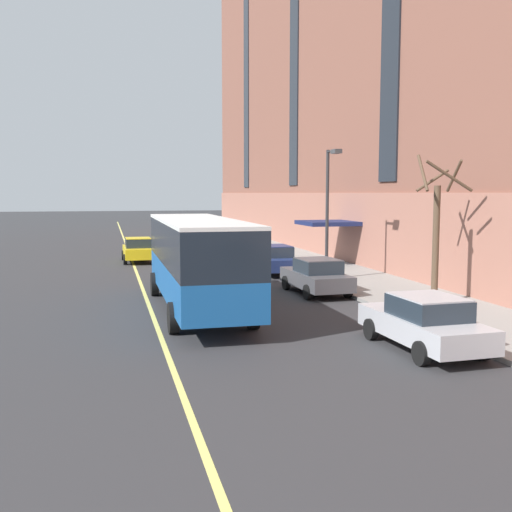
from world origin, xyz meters
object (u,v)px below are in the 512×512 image
(city_bus, at_px, (197,258))
(parked_car_silver_1, at_px, (425,322))
(street_tree_mid_block, at_px, (437,228))
(street_lamp, at_px, (329,200))
(parked_car_navy_0, at_px, (274,259))
(parked_car_darkgray_2, at_px, (316,276))
(taxi_cab, at_px, (138,250))
(parked_car_silver_3, at_px, (228,241))

(city_bus, height_order, parked_car_silver_1, city_bus)
(parked_car_silver_1, bearing_deg, city_bus, 127.35)
(street_tree_mid_block, relative_size, street_lamp, 0.91)
(parked_car_navy_0, bearing_deg, city_bus, -120.49)
(parked_car_silver_1, height_order, parked_car_darkgray_2, same)
(taxi_cab, bearing_deg, street_lamp, -52.98)
(parked_car_darkgray_2, xyz_separation_m, parked_car_silver_3, (-0.07, 19.45, -0.00))
(parked_car_navy_0, relative_size, parked_car_silver_1, 1.02)
(parked_car_navy_0, relative_size, street_tree_mid_block, 0.82)
(city_bus, distance_m, parked_car_darkgray_2, 6.30)
(parked_car_darkgray_2, height_order, parked_car_silver_3, same)
(parked_car_silver_3, height_order, taxi_cab, same)
(parked_car_navy_0, height_order, parked_car_silver_1, same)
(parked_car_silver_1, distance_m, parked_car_darkgray_2, 9.63)
(street_lamp, bearing_deg, street_tree_mid_block, -74.50)
(parked_car_navy_0, relative_size, parked_car_darkgray_2, 1.06)
(parked_car_darkgray_2, bearing_deg, street_lamp, 60.23)
(city_bus, xyz_separation_m, taxi_cab, (-1.33, 16.89, -1.23))
(parked_car_navy_0, distance_m, street_tree_mid_block, 11.46)
(parked_car_navy_0, relative_size, parked_car_silver_3, 1.09)
(street_tree_mid_block, distance_m, street_lamp, 7.03)
(parked_car_navy_0, distance_m, street_lamp, 5.41)
(city_bus, xyz_separation_m, street_tree_mid_block, (9.11, -1.20, 1.03))
(street_tree_mid_block, bearing_deg, taxi_cab, 120.00)
(city_bus, height_order, taxi_cab, city_bus)
(parked_car_darkgray_2, bearing_deg, street_tree_mid_block, -47.34)
(city_bus, distance_m, parked_car_navy_0, 11.06)
(parked_car_silver_3, bearing_deg, parked_car_navy_0, -89.79)
(taxi_cab, distance_m, street_tree_mid_block, 21.01)
(parked_car_navy_0, distance_m, parked_car_darkgray_2, 6.86)
(city_bus, bearing_deg, street_tree_mid_block, -7.50)
(parked_car_silver_1, xyz_separation_m, street_tree_mid_block, (3.76, 5.81, 2.26))
(parked_car_darkgray_2, bearing_deg, city_bus, -154.97)
(street_tree_mid_block, bearing_deg, parked_car_darkgray_2, 132.66)
(taxi_cab, bearing_deg, parked_car_silver_3, 37.03)
(parked_car_navy_0, relative_size, taxi_cab, 1.11)
(parked_car_navy_0, xyz_separation_m, parked_car_silver_1, (-0.22, -16.48, -0.00))
(parked_car_silver_3, bearing_deg, parked_car_silver_1, -90.35)
(parked_car_darkgray_2, relative_size, street_tree_mid_block, 0.78)
(parked_car_darkgray_2, distance_m, taxi_cab, 15.87)
(parked_car_silver_1, distance_m, taxi_cab, 24.82)
(parked_car_silver_1, bearing_deg, parked_car_navy_0, 89.22)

